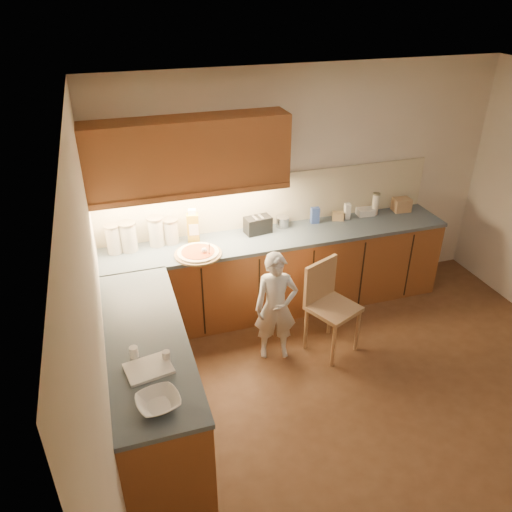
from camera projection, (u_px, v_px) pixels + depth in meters
name	position (u px, v px, depth m)	size (l,w,h in m)	color
room	(410.00, 236.00, 3.64)	(4.54, 4.50, 2.62)	#52321C
l_counter	(243.00, 302.00, 5.03)	(3.77, 2.62, 0.92)	brown
backsplash	(271.00, 200.00, 5.42)	(3.75, 0.02, 0.58)	beige
upper_cabinets	(188.00, 155.00, 4.73)	(1.95, 0.36, 0.73)	brown
pizza_on_board	(198.00, 253.00, 4.93)	(0.47, 0.47, 0.19)	tan
child	(276.00, 307.00, 4.77)	(0.41, 0.27, 1.14)	silver
wooden_chair	(328.00, 301.00, 4.89)	(0.56, 0.56, 0.95)	tan
mixing_bowl	(158.00, 402.00, 3.18)	(0.28, 0.28, 0.07)	white
canister_a	(113.00, 239.00, 4.91)	(0.15, 0.15, 0.30)	beige
canister_b	(128.00, 236.00, 4.95)	(0.18, 0.18, 0.31)	beige
canister_c	(156.00, 231.00, 5.05)	(0.16, 0.16, 0.31)	beige
canister_d	(171.00, 231.00, 5.10)	(0.16, 0.16, 0.27)	beige
oil_jug	(193.00, 227.00, 5.11)	(0.13, 0.11, 0.36)	#B19323
toaster	(258.00, 225.00, 5.33)	(0.30, 0.20, 0.18)	black
steel_pot	(283.00, 222.00, 5.47)	(0.15, 0.15, 0.12)	#A5A6AA
blue_box	(315.00, 215.00, 5.54)	(0.09, 0.06, 0.18)	#3751A5
card_box_a	(338.00, 216.00, 5.63)	(0.13, 0.09, 0.09)	tan
white_bottle	(347.00, 211.00, 5.63)	(0.06, 0.06, 0.19)	white
flat_pack	(365.00, 212.00, 5.75)	(0.19, 0.13, 0.08)	silver
tall_jar	(375.00, 204.00, 5.72)	(0.08, 0.08, 0.26)	white
card_box_b	(401.00, 205.00, 5.84)	(0.19, 0.15, 0.15)	tan
dough_cloth	(149.00, 368.00, 3.49)	(0.31, 0.25, 0.02)	white
spice_jar_a	(134.00, 352.00, 3.60)	(0.06, 0.06, 0.09)	white
spice_jar_b	(166.00, 356.00, 3.56)	(0.06, 0.06, 0.08)	silver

